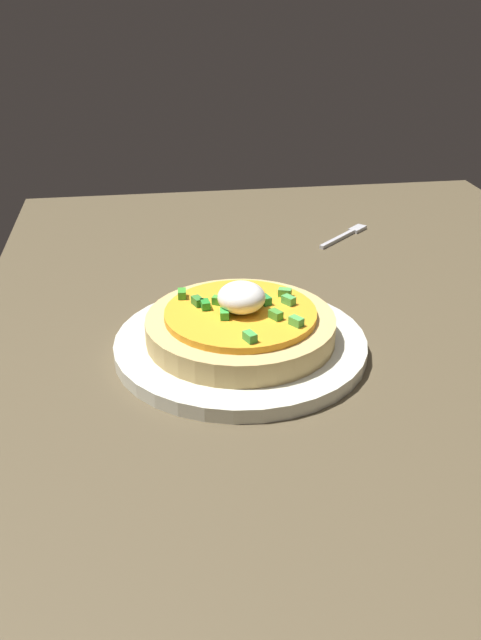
% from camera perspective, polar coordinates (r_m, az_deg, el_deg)
% --- Properties ---
extents(dining_table, '(1.23, 0.76, 0.02)m').
position_cam_1_polar(dining_table, '(0.64, 10.52, -5.74)').
color(dining_table, brown).
rests_on(dining_table, ground).
extents(plate, '(0.24, 0.24, 0.01)m').
position_cam_1_polar(plate, '(0.66, -0.00, -2.07)').
color(plate, silver).
rests_on(plate, dining_table).
extents(pizza, '(0.18, 0.18, 0.06)m').
position_cam_1_polar(pizza, '(0.65, 0.01, -0.31)').
color(pizza, tan).
rests_on(pizza, plate).
extents(fork, '(0.08, 0.09, 0.00)m').
position_cam_1_polar(fork, '(0.97, 8.86, 7.08)').
color(fork, '#B7B7BC').
rests_on(fork, dining_table).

